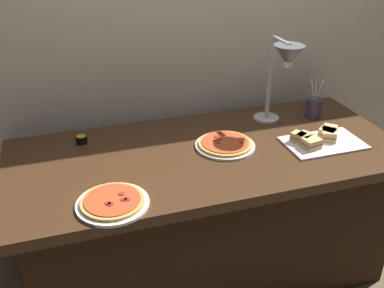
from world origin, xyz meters
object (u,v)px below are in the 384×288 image
at_px(sandwich_platter, 320,139).
at_px(utensil_holder, 313,107).
at_px(heat_lamp, 284,63).
at_px(sauce_cup_near, 81,139).
at_px(pizza_plate_front, 225,144).
at_px(pizza_plate_center, 113,202).

relative_size(sandwich_platter, utensil_holder, 1.67).
height_order(heat_lamp, utensil_holder, heat_lamp).
bearing_deg(heat_lamp, sauce_cup_near, 171.20).
xyz_separation_m(sandwich_platter, utensil_holder, (0.13, 0.29, 0.03)).
relative_size(heat_lamp, pizza_plate_front, 1.60).
xyz_separation_m(heat_lamp, pizza_plate_front, (-0.34, -0.10, -0.35)).
bearing_deg(sauce_cup_near, sandwich_platter, -17.83).
bearing_deg(pizza_plate_center, sauce_cup_near, 96.95).
height_order(heat_lamp, sauce_cup_near, heat_lamp).
xyz_separation_m(pizza_plate_front, sandwich_platter, (0.46, -0.11, 0.01)).
distance_m(sandwich_platter, sauce_cup_near, 1.18).
bearing_deg(pizza_plate_front, sauce_cup_near, 159.05).
xyz_separation_m(heat_lamp, utensil_holder, (0.26, 0.08, -0.30)).
height_order(pizza_plate_front, utensil_holder, utensil_holder).
height_order(pizza_plate_center, utensil_holder, utensil_holder).
distance_m(sauce_cup_near, utensil_holder, 1.26).
bearing_deg(pizza_plate_front, pizza_plate_center, -152.14).
bearing_deg(sandwich_platter, sauce_cup_near, 162.17).
height_order(pizza_plate_center, sauce_cup_near, sauce_cup_near).
xyz_separation_m(heat_lamp, pizza_plate_center, (-0.93, -0.41, -0.35)).
relative_size(sauce_cup_near, utensil_holder, 0.25).
height_order(sandwich_platter, sauce_cup_near, sandwich_platter).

